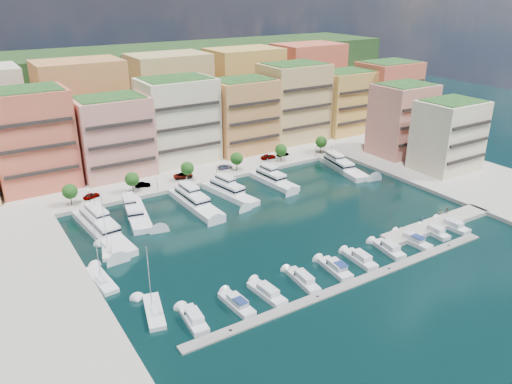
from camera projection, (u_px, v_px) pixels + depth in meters
ground at (278, 221)px, 119.27m from camera, size 400.00×400.00×0.00m
north_quay at (174, 153)px, 167.80m from camera, size 220.00×64.00×2.00m
east_quay at (471, 181)px, 143.46m from camera, size 34.00×76.00×2.00m
hillside at (127, 123)px, 205.37m from camera, size 240.00×40.00×58.00m
south_pontoon at (355, 283)px, 94.31m from camera, size 72.00×2.20×0.35m
finger_pier at (437, 226)px, 116.79m from camera, size 32.00×5.00×2.00m
apartment_1 at (33, 139)px, 132.88m from camera, size 20.00×16.50×26.80m
apartment_2 at (114, 136)px, 142.39m from camera, size 20.00×15.50×22.80m
apartment_3 at (178, 120)px, 153.70m from camera, size 22.00×16.50×25.80m
apartment_4 at (243, 115)px, 163.33m from camera, size 20.00×15.50×23.80m
apartment_5 at (294, 102)px, 175.13m from camera, size 22.00×16.50×26.80m
apartment_6 at (345, 102)px, 185.13m from camera, size 20.00×15.50×22.80m
apartment_7 at (387, 94)px, 193.01m from camera, size 22.00×16.50×24.80m
apartment_east_a at (402, 119)px, 160.67m from camera, size 18.00×14.50×22.80m
apartment_east_b at (448, 135)px, 146.96m from camera, size 18.00×14.50×20.80m
backblock_1 at (83, 108)px, 158.79m from camera, size 26.00×18.00×30.00m
backblock_2 at (170, 98)px, 173.53m from camera, size 26.00×18.00×30.00m
backblock_3 at (244, 89)px, 188.27m from camera, size 26.00×18.00×30.00m
backblock_4 at (308, 82)px, 203.01m from camera, size 26.00×18.00×30.00m
tree_0 at (70, 191)px, 124.02m from camera, size 3.80×3.80×5.65m
tree_1 at (132, 179)px, 131.88m from camera, size 3.80×3.80×5.65m
tree_2 at (187, 168)px, 139.75m from camera, size 3.80×3.80×5.65m
tree_3 at (237, 159)px, 147.61m from camera, size 3.80×3.80×5.65m
tree_4 at (281, 150)px, 155.47m from camera, size 3.80×3.80×5.65m
tree_5 at (321, 142)px, 163.33m from camera, size 3.80×3.80×5.65m
lamppost_0 at (89, 195)px, 124.54m from camera, size 0.30×0.30×4.20m
lamppost_1 at (157, 181)px, 133.38m from camera, size 0.30×0.30×4.20m
lamppost_2 at (216, 169)px, 142.23m from camera, size 0.30×0.30×4.20m
lamppost_3 at (269, 158)px, 151.07m from camera, size 0.30×0.30×4.20m
lamppost_4 at (316, 148)px, 159.91m from camera, size 0.30×0.30×4.20m
yacht_0 at (101, 228)px, 113.25m from camera, size 7.30×27.67×7.30m
yacht_1 at (136, 213)px, 120.97m from camera, size 8.03×19.51×7.30m
yacht_2 at (194, 201)px, 127.25m from camera, size 5.69×22.05×7.30m
yacht_3 at (228, 191)px, 133.35m from camera, size 7.59×19.89×7.30m
yacht_4 at (273, 180)px, 141.58m from camera, size 6.10×17.45×7.30m
yacht_6 at (342, 166)px, 152.10m from camera, size 8.44×21.57×7.30m
cruiser_0 at (194, 320)px, 83.13m from camera, size 3.41×8.23×2.55m
cruiser_1 at (237, 304)px, 87.18m from camera, size 3.11×8.69×2.66m
cruiser_2 at (267, 293)px, 90.31m from camera, size 3.34×9.11×2.55m
cruiser_3 at (303, 280)px, 94.30m from camera, size 3.17×9.26×2.55m
cruiser_4 at (335, 268)px, 98.20m from camera, size 3.61×8.75×2.66m
cruiser_5 at (360, 259)px, 101.48m from camera, size 3.24×8.42×2.55m
cruiser_6 at (389, 249)px, 105.48m from camera, size 3.88×8.56×2.55m
cruiser_7 at (412, 240)px, 108.96m from camera, size 3.18×9.32×2.66m
cruiser_8 at (435, 232)px, 112.62m from camera, size 2.83×7.32×2.55m
cruiser_9 at (452, 226)px, 115.56m from camera, size 3.16×8.43×2.55m
sailboat_1 at (102, 280)px, 94.69m from camera, size 3.61×11.10×13.20m
sailboat_2 at (109, 251)px, 104.94m from camera, size 4.51×7.97×13.20m
sailboat_0 at (154, 312)px, 85.49m from camera, size 5.17×10.60×13.20m
tender_1 at (401, 229)px, 114.70m from camera, size 1.92×1.82×0.80m
tender_3 at (441, 212)px, 123.13m from camera, size 1.80×1.63×0.82m
car_0 at (91, 196)px, 129.32m from camera, size 4.71×3.14×1.49m
car_1 at (143, 185)px, 136.50m from camera, size 4.46×2.72×1.39m
car_2 at (183, 176)px, 142.91m from camera, size 5.89×3.37×1.55m
car_3 at (225, 167)px, 150.23m from camera, size 4.74×1.98×1.37m
car_4 at (268, 156)px, 158.68m from camera, size 5.05×2.18×1.70m
car_5 at (283, 154)px, 161.47m from camera, size 4.20×1.50×1.38m
person_0 at (422, 219)px, 115.75m from camera, size 0.60×0.74×1.76m
person_1 at (447, 211)px, 120.47m from camera, size 0.95×0.92×1.55m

